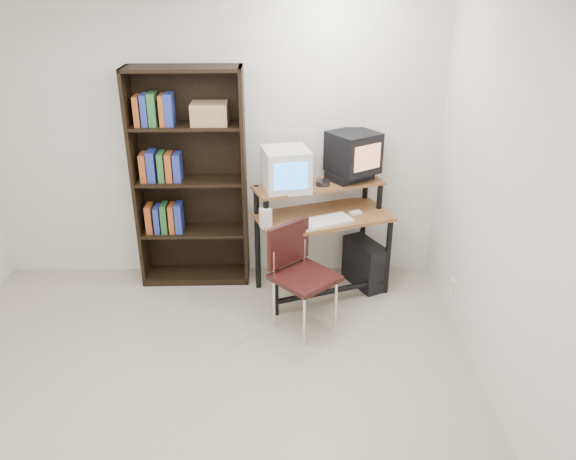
{
  "coord_description": "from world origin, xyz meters",
  "views": [
    {
      "loc": [
        0.62,
        -2.8,
        2.63
      ],
      "look_at": [
        0.65,
        1.1,
        0.83
      ],
      "focal_mm": 35.0,
      "sensor_mm": 36.0,
      "label": 1
    }
  ],
  "objects_px": {
    "crt_monitor": "(286,169)",
    "bookshelf": "(190,177)",
    "computer_desk": "(322,220)",
    "crt_tv": "(353,152)",
    "pc_tower": "(365,264)",
    "school_chair": "(299,266)"
  },
  "relations": [
    {
      "from": "pc_tower",
      "to": "bookshelf",
      "type": "height_order",
      "value": "bookshelf"
    },
    {
      "from": "computer_desk",
      "to": "bookshelf",
      "type": "relative_size",
      "value": 0.64
    },
    {
      "from": "computer_desk",
      "to": "crt_monitor",
      "type": "relative_size",
      "value": 2.85
    },
    {
      "from": "bookshelf",
      "to": "crt_monitor",
      "type": "bearing_deg",
      "value": -17.66
    },
    {
      "from": "computer_desk",
      "to": "crt_tv",
      "type": "distance_m",
      "value": 0.64
    },
    {
      "from": "crt_monitor",
      "to": "bookshelf",
      "type": "xyz_separation_m",
      "value": [
        -0.84,
        0.25,
        -0.15
      ]
    },
    {
      "from": "crt_tv",
      "to": "pc_tower",
      "type": "relative_size",
      "value": 1.12
    },
    {
      "from": "computer_desk",
      "to": "crt_tv",
      "type": "relative_size",
      "value": 2.47
    },
    {
      "from": "crt_monitor",
      "to": "crt_tv",
      "type": "distance_m",
      "value": 0.62
    },
    {
      "from": "crt_tv",
      "to": "bookshelf",
      "type": "xyz_separation_m",
      "value": [
        -1.42,
        0.04,
        -0.24
      ]
    },
    {
      "from": "crt_monitor",
      "to": "school_chair",
      "type": "distance_m",
      "value": 0.83
    },
    {
      "from": "pc_tower",
      "to": "school_chair",
      "type": "bearing_deg",
      "value": -161.1
    },
    {
      "from": "crt_monitor",
      "to": "pc_tower",
      "type": "bearing_deg",
      "value": -5.25
    },
    {
      "from": "bookshelf",
      "to": "computer_desk",
      "type": "bearing_deg",
      "value": -13.04
    },
    {
      "from": "computer_desk",
      "to": "crt_monitor",
      "type": "xyz_separation_m",
      "value": [
        -0.31,
        -0.01,
        0.46
      ]
    },
    {
      "from": "computer_desk",
      "to": "crt_monitor",
      "type": "bearing_deg",
      "value": 161.34
    },
    {
      "from": "pc_tower",
      "to": "school_chair",
      "type": "distance_m",
      "value": 0.95
    },
    {
      "from": "crt_monitor",
      "to": "bookshelf",
      "type": "bearing_deg",
      "value": 151.08
    },
    {
      "from": "crt_tv",
      "to": "crt_monitor",
      "type": "bearing_deg",
      "value": 166.17
    },
    {
      "from": "computer_desk",
      "to": "crt_monitor",
      "type": "distance_m",
      "value": 0.56
    },
    {
      "from": "computer_desk",
      "to": "pc_tower",
      "type": "relative_size",
      "value": 2.77
    },
    {
      "from": "pc_tower",
      "to": "school_chair",
      "type": "height_order",
      "value": "school_chair"
    }
  ]
}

